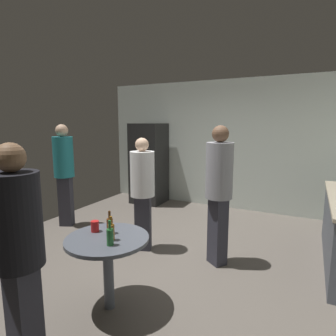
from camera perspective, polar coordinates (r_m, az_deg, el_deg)
name	(u,v)px	position (r m, az deg, el deg)	size (l,w,h in m)	color
ground_plane	(164,258)	(4.13, -0.86, -17.72)	(5.20, 5.20, 0.10)	#5B544C
wall_back	(221,145)	(6.15, 10.65, 4.64)	(5.32, 0.06, 2.70)	beige
refrigerator	(149,163)	(6.43, -3.89, 0.93)	(0.70, 0.68, 1.80)	black
foreground_table	(108,248)	(2.88, -12.10, -15.45)	(0.80, 0.80, 0.73)	#4C515B
beer_bottle_amber	(111,232)	(2.74, -11.39, -12.47)	(0.06, 0.06, 0.23)	#8C5919
beer_bottle_brown	(110,225)	(2.90, -11.67, -11.25)	(0.06, 0.06, 0.23)	#593314
beer_bottle_green	(110,236)	(2.64, -11.63, -13.35)	(0.06, 0.06, 0.23)	#26662D
plastic_cup_red	(95,226)	(2.99, -14.54, -11.32)	(0.08, 0.08, 0.11)	red
person_in_gray_shirt	(219,185)	(3.60, 10.25, -3.31)	(0.47, 0.47, 1.79)	#2D2D38
person_in_black_shirt	(18,244)	(2.26, -28.04, -13.45)	(0.37, 0.37, 1.69)	#2D2D38
person_in_white_shirt	(143,186)	(3.99, -5.16, -3.58)	(0.44, 0.44, 1.61)	#2D2D38
person_in_teal_shirt	(64,167)	(5.23, -20.27, 0.18)	(0.45, 0.45, 1.79)	#2D2D38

